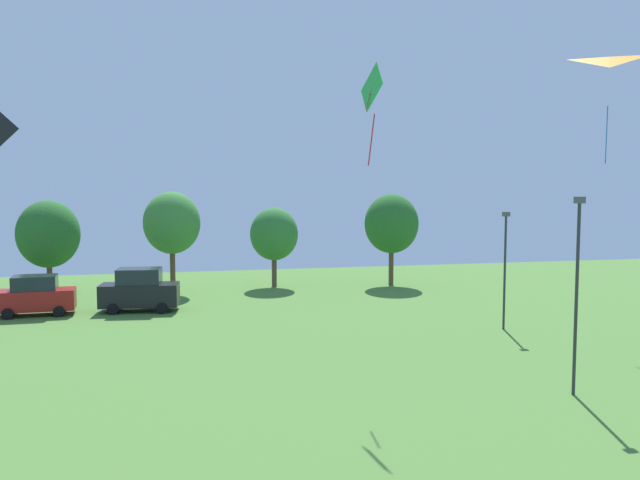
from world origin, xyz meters
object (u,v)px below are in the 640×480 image
at_px(parked_car_second_from_left, 35,296).
at_px(light_post_1, 505,263).
at_px(treeline_tree_2, 172,223).
at_px(treeline_tree_1, 48,234).
at_px(treeline_tree_4, 391,224).
at_px(kite_flying_4, 372,91).
at_px(parked_car_third_from_left, 140,290).
at_px(treeline_tree_3, 274,234).
at_px(light_post_2, 577,286).
at_px(kite_flying_5, 609,90).

relative_size(parked_car_second_from_left, light_post_1, 0.72).
relative_size(parked_car_second_from_left, treeline_tree_2, 0.63).
bearing_deg(treeline_tree_1, treeline_tree_4, -1.21).
relative_size(kite_flying_4, light_post_1, 0.65).
height_order(parked_car_third_from_left, treeline_tree_2, treeline_tree_2).
bearing_deg(light_post_1, parked_car_third_from_left, 153.84).
bearing_deg(treeline_tree_1, kite_flying_4, -55.33).
distance_m(light_post_1, treeline_tree_2, 22.87).
bearing_deg(treeline_tree_3, parked_car_third_from_left, -140.93).
bearing_deg(parked_car_second_from_left, treeline_tree_1, 89.97).
bearing_deg(parked_car_third_from_left, treeline_tree_4, 26.45).
distance_m(kite_flying_4, treeline_tree_2, 24.12).
xyz_separation_m(light_post_2, treeline_tree_1, (-22.02, 26.52, 0.17)).
height_order(parked_car_second_from_left, light_post_1, light_post_1).
height_order(light_post_1, treeline_tree_1, treeline_tree_1).
bearing_deg(light_post_2, treeline_tree_1, 129.71).
height_order(kite_flying_4, treeline_tree_4, kite_flying_4).
height_order(light_post_1, treeline_tree_2, treeline_tree_2).
bearing_deg(parked_car_third_from_left, light_post_2, -44.29).
bearing_deg(treeline_tree_2, parked_car_second_from_left, -140.55).
bearing_deg(parked_car_third_from_left, treeline_tree_1, 138.22).
height_order(parked_car_third_from_left, light_post_2, light_post_2).
height_order(kite_flying_5, light_post_2, kite_flying_5).
bearing_deg(treeline_tree_1, treeline_tree_3, 2.15).
relative_size(parked_car_second_from_left, parked_car_third_from_left, 0.94).
xyz_separation_m(kite_flying_4, light_post_2, (6.45, -4.00, -7.15)).
height_order(parked_car_second_from_left, treeline_tree_3, treeline_tree_3).
distance_m(treeline_tree_3, treeline_tree_4, 8.66).
xyz_separation_m(kite_flying_4, parked_car_third_from_left, (-9.48, 15.64, -9.88)).
distance_m(parked_car_second_from_left, treeline_tree_2, 10.68).
bearing_deg(kite_flying_4, parked_car_second_from_left, 134.28).
height_order(kite_flying_4, treeline_tree_3, kite_flying_4).
relative_size(treeline_tree_2, treeline_tree_4, 1.03).
bearing_deg(treeline_tree_2, treeline_tree_3, 8.40).
distance_m(kite_flying_5, light_post_2, 15.31).
bearing_deg(parked_car_second_from_left, parked_car_third_from_left, -2.80).
height_order(light_post_1, light_post_2, light_post_2).
distance_m(treeline_tree_2, treeline_tree_3, 7.37).
bearing_deg(kite_flying_4, treeline_tree_1, 124.67).
bearing_deg(kite_flying_4, treeline_tree_4, 69.42).
height_order(kite_flying_4, light_post_2, kite_flying_4).
xyz_separation_m(light_post_2, treeline_tree_2, (-13.96, 26.03, 0.83)).
xyz_separation_m(kite_flying_4, parked_car_second_from_left, (-15.26, 15.65, -9.99)).
height_order(parked_car_third_from_left, treeline_tree_3, treeline_tree_3).
height_order(parked_car_third_from_left, light_post_1, light_post_1).
bearing_deg(parked_car_second_from_left, kite_flying_5, -20.67).
distance_m(light_post_2, treeline_tree_1, 34.47).
bearing_deg(treeline_tree_4, light_post_1, -86.59).
distance_m(kite_flying_5, treeline_tree_4, 18.92).
distance_m(parked_car_second_from_left, treeline_tree_4, 24.61).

